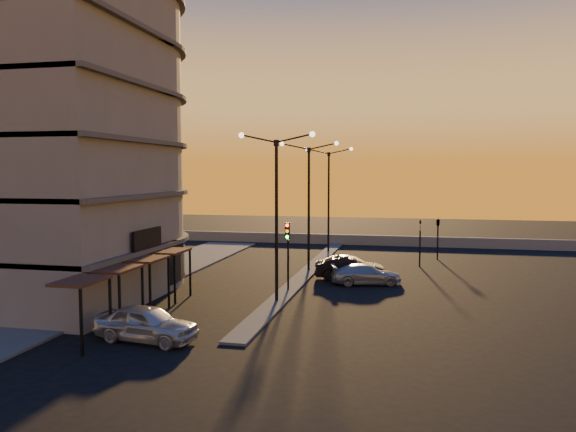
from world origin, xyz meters
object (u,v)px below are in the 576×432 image
(streetlamp_mid, at_px, (309,196))
(traffic_light_main, at_px, (288,245))
(car_wagon, at_px, (366,274))
(car_sedan, at_px, (350,268))
(car_hatchback, at_px, (146,323))

(streetlamp_mid, xyz_separation_m, traffic_light_main, (0.00, -7.13, -2.70))
(traffic_light_main, bearing_deg, streetlamp_mid, 90.00)
(traffic_light_main, xyz_separation_m, car_wagon, (4.50, 3.38, -2.22))
(streetlamp_mid, distance_m, car_sedan, 6.25)
(traffic_light_main, distance_m, car_hatchback, 11.88)
(car_hatchback, distance_m, car_sedan, 17.41)
(car_hatchback, height_order, car_wagon, car_hatchback)
(traffic_light_main, relative_size, car_wagon, 0.93)
(car_wagon, bearing_deg, car_sedan, 25.36)
(car_hatchback, relative_size, car_wagon, 1.01)
(car_hatchback, bearing_deg, car_sedan, -15.80)
(car_hatchback, relative_size, car_sedan, 0.97)
(traffic_light_main, distance_m, car_sedan, 6.22)
(car_hatchback, bearing_deg, traffic_light_main, -10.85)
(car_hatchback, bearing_deg, streetlamp_mid, -3.62)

